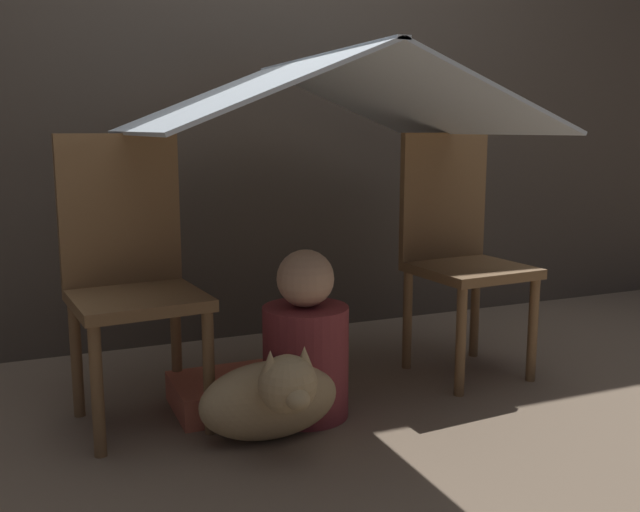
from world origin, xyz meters
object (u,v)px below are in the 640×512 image
object	(u,v)px
chair_left	(130,270)
person_front	(306,347)
dog	(273,397)
chair_right	(458,246)

from	to	relation	value
chair_left	person_front	world-z (taller)	chair_left
chair_left	person_front	distance (m)	0.61
chair_left	dog	world-z (taller)	chair_left
chair_left	dog	size ratio (longest dim) A/B	2.11
chair_left	chair_right	size ratio (longest dim) A/B	1.00
chair_left	chair_right	xyz separation A→B (m)	(1.22, 0.00, 0.00)
person_front	dog	size ratio (longest dim) A/B	1.27
chair_right	dog	bearing A→B (deg)	-161.60
chair_right	dog	world-z (taller)	chair_right
person_front	dog	xyz separation A→B (m)	(-0.17, -0.15, -0.09)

